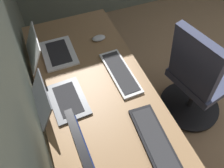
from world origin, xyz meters
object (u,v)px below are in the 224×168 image
at_px(laptop_left, 58,100).
at_px(keyboard_main, 154,139).
at_px(drawer_pedestal, 89,105).
at_px(mouse_spare, 99,38).
at_px(laptop_leftmost, 49,51).
at_px(keyboard_spare, 120,72).
at_px(office_chair, 196,82).

height_order(laptop_left, keyboard_main, laptop_left).
bearing_deg(laptop_left, drawer_pedestal, -52.25).
distance_m(drawer_pedestal, laptop_left, 0.51).
xyz_separation_m(drawer_pedestal, mouse_spare, (0.30, -0.21, 0.40)).
bearing_deg(drawer_pedestal, laptop_leftmost, 34.58).
xyz_separation_m(keyboard_spare, mouse_spare, (0.37, 0.02, 0.01)).
relative_size(drawer_pedestal, mouse_spare, 6.68).
distance_m(laptop_leftmost, keyboard_spare, 0.53).
bearing_deg(office_chair, laptop_leftmost, 67.43).
relative_size(laptop_leftmost, keyboard_spare, 0.76).
bearing_deg(drawer_pedestal, mouse_spare, -35.05).
xyz_separation_m(drawer_pedestal, laptop_left, (-0.17, 0.22, 0.43)).
height_order(laptop_leftmost, laptop_left, laptop_leftmost).
xyz_separation_m(laptop_leftmost, keyboard_main, (-0.85, -0.39, -0.04)).
relative_size(laptop_left, keyboard_spare, 0.75).
distance_m(drawer_pedestal, keyboard_spare, 0.46).
bearing_deg(keyboard_spare, drawer_pedestal, 70.53).
bearing_deg(office_chair, drawer_pedestal, 78.60).
bearing_deg(laptop_left, office_chair, -90.36).
distance_m(laptop_leftmost, office_chair, 1.17).
bearing_deg(office_chair, mouse_spare, 54.40).
height_order(drawer_pedestal, keyboard_spare, keyboard_spare).
bearing_deg(drawer_pedestal, office_chair, -101.40).
distance_m(laptop_leftmost, laptop_left, 0.43).
bearing_deg(laptop_leftmost, mouse_spare, -84.60).
bearing_deg(mouse_spare, keyboard_spare, -177.16).
distance_m(drawer_pedestal, mouse_spare, 0.54).
bearing_deg(keyboard_spare, mouse_spare, 2.84).
bearing_deg(office_chair, keyboard_main, 122.44).
height_order(laptop_leftmost, keyboard_spare, laptop_leftmost).
height_order(laptop_leftmost, keyboard_main, laptop_leftmost).
height_order(laptop_left, keyboard_spare, laptop_left).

